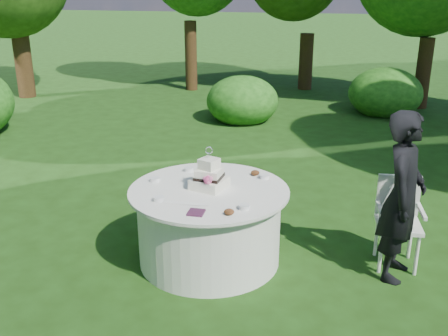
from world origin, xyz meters
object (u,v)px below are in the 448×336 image
(cake, at_px, (209,177))
(chair, at_px, (398,214))
(napkins, at_px, (196,212))
(guest, at_px, (403,197))
(table, at_px, (209,225))

(cake, distance_m, chair, 1.89)
(cake, relative_size, chair, 0.48)
(napkins, bearing_deg, chair, 27.08)
(guest, height_order, table, guest)
(table, bearing_deg, cake, 95.61)
(table, bearing_deg, guest, 3.13)
(napkins, relative_size, cake, 0.33)
(chair, bearing_deg, guest, -93.73)
(napkins, distance_m, guest, 1.90)
(napkins, height_order, guest, guest)
(guest, bearing_deg, cake, 106.47)
(chair, bearing_deg, cake, -169.84)
(napkins, xyz_separation_m, cake, (-0.03, 0.59, 0.10))
(cake, xyz_separation_m, chair, (1.82, 0.33, -0.37))
(cake, bearing_deg, guest, 2.14)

